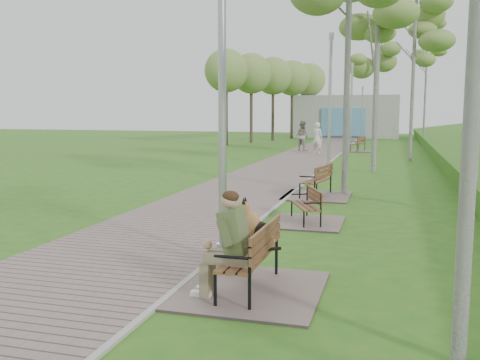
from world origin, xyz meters
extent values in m
cube|color=#74635E|center=(-1.75, 21.50, 0.02)|extent=(3.50, 67.00, 0.04)
cube|color=#999993|center=(0.00, 21.50, 0.03)|extent=(0.10, 67.00, 0.05)
cube|color=#9E9E99|center=(-1.50, 51.00, 2.00)|extent=(10.00, 5.00, 4.00)
cube|color=#528EB8|center=(-1.50, 48.40, 1.50)|extent=(4.00, 0.20, 2.60)
cube|color=#74635E|center=(1.05, 5.07, 0.02)|extent=(2.04, 2.26, 0.04)
cube|color=brown|center=(1.00, 5.07, 0.51)|extent=(0.53, 1.70, 0.05)
cube|color=brown|center=(1.27, 5.07, 0.81)|extent=(0.07, 1.70, 0.37)
cube|color=#74635E|center=(1.11, 10.02, 0.02)|extent=(1.64, 1.83, 0.04)
cube|color=brown|center=(1.06, 10.02, 0.41)|extent=(0.91, 1.42, 0.04)
cube|color=brown|center=(1.26, 10.10, 0.66)|extent=(0.56, 1.28, 0.30)
cube|color=#74635E|center=(0.80, 13.93, 0.02)|extent=(1.97, 2.19, 0.04)
cube|color=brown|center=(0.75, 13.93, 0.49)|extent=(0.80, 1.71, 0.04)
cube|color=brown|center=(1.01, 13.88, 0.79)|extent=(0.36, 1.62, 0.36)
cube|color=#74635E|center=(0.89, 32.58, 0.02)|extent=(1.87, 2.08, 0.04)
cube|color=brown|center=(0.84, 32.58, 0.47)|extent=(0.88, 1.63, 0.04)
cube|color=brown|center=(1.08, 32.51, 0.75)|extent=(0.47, 1.51, 0.34)
cylinder|color=#A0A3A8|center=(0.20, 6.39, 0.17)|extent=(0.23, 0.23, 0.34)
cylinder|color=#A0A3A8|center=(0.20, 6.39, 2.83)|extent=(0.14, 0.14, 5.66)
cylinder|color=#A0A3A8|center=(0.28, 21.44, 0.17)|extent=(0.23, 0.23, 0.34)
cylinder|color=#A0A3A8|center=(0.28, 21.44, 2.86)|extent=(0.14, 0.14, 5.72)
cylinder|color=#A0A3A8|center=(0.28, 21.44, 5.78)|extent=(0.21, 0.21, 0.29)
cylinder|color=#A0A3A8|center=(0.23, 34.63, 0.17)|extent=(0.22, 0.22, 0.33)
cylinder|color=#A0A3A8|center=(0.23, 34.63, 2.77)|extent=(0.13, 0.13, 5.54)
cylinder|color=#A0A3A8|center=(0.23, 34.63, 5.60)|extent=(0.20, 0.20, 0.28)
cylinder|color=#A0A3A8|center=(0.32, 46.20, 0.14)|extent=(0.18, 0.18, 0.27)
cylinder|color=#A0A3A8|center=(0.32, 46.20, 2.25)|extent=(0.11, 0.11, 4.51)
cylinder|color=#A0A3A8|center=(0.32, 46.20, 4.55)|extent=(0.16, 0.16, 0.23)
imported|color=silver|center=(-1.34, 29.64, 0.95)|extent=(0.82, 0.69, 1.91)
imported|color=#A0998C|center=(-2.59, 31.75, 0.96)|extent=(1.15, 1.05, 1.93)
cylinder|color=silver|center=(3.71, 3.51, 3.66)|extent=(0.16, 0.16, 7.31)
cylinder|color=silver|center=(1.57, 14.60, 4.61)|extent=(0.17, 0.17, 9.22)
cylinder|color=silver|center=(2.22, 21.07, 4.05)|extent=(0.19, 0.19, 8.10)
ellipsoid|color=olive|center=(2.22, 21.07, 6.65)|extent=(2.70, 2.70, 3.57)
cylinder|color=silver|center=(3.86, 26.63, 4.38)|extent=(0.20, 0.20, 8.76)
ellipsoid|color=olive|center=(3.86, 26.63, 7.18)|extent=(2.88, 2.88, 3.85)
cylinder|color=silver|center=(5.13, 38.92, 4.65)|extent=(0.16, 0.16, 9.31)
ellipsoid|color=olive|center=(5.13, 38.92, 7.63)|extent=(2.29, 2.29, 4.10)
cylinder|color=silver|center=(1.82, 37.09, 4.02)|extent=(0.19, 0.19, 8.05)
ellipsoid|color=olive|center=(1.82, 37.09, 6.60)|extent=(2.78, 2.78, 3.54)
camera|label=1|loc=(2.97, -2.22, 2.64)|focal=40.00mm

